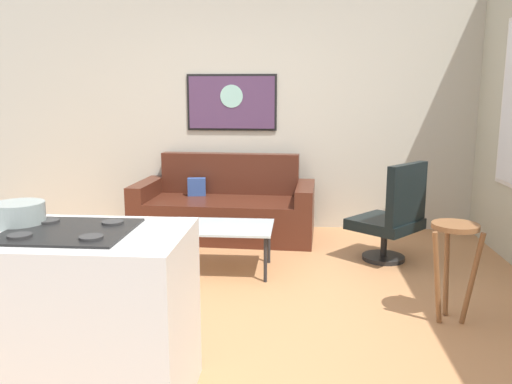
# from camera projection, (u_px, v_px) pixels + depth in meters

# --- Properties ---
(ground) EXTENTS (6.40, 6.40, 0.04)m
(ground) POSITION_uv_depth(u_px,v_px,m) (214.00, 308.00, 3.91)
(ground) COLOR #B27A4D
(back_wall) EXTENTS (6.40, 0.05, 2.80)m
(back_wall) POSITION_uv_depth(u_px,v_px,m) (246.00, 108.00, 6.02)
(back_wall) COLOR #BBB7A5
(back_wall) RESTS_ON ground
(couch) EXTENTS (1.98, 0.96, 0.89)m
(couch) POSITION_uv_depth(u_px,v_px,m) (225.00, 210.00, 5.76)
(couch) COLOR #472014
(couch) RESTS_ON ground
(coffee_table) EXTENTS (0.92, 0.60, 0.41)m
(coffee_table) POSITION_uv_depth(u_px,v_px,m) (221.00, 230.00, 4.60)
(coffee_table) COLOR silver
(coffee_table) RESTS_ON ground
(armchair) EXTENTS (0.79, 0.79, 0.95)m
(armchair) POSITION_uv_depth(u_px,v_px,m) (393.00, 216.00, 4.84)
(armchair) COLOR black
(armchair) RESTS_ON ground
(bar_stool) EXTENTS (0.36, 0.36, 0.70)m
(bar_stool) POSITION_uv_depth(u_px,v_px,m) (454.00, 247.00, 3.55)
(bar_stool) COLOR brown
(bar_stool) RESTS_ON ground
(kitchen_counter) EXTENTS (1.79, 0.71, 0.93)m
(kitchen_counter) POSITION_uv_depth(u_px,v_px,m) (14.00, 317.00, 2.64)
(kitchen_counter) COLOR silver
(kitchen_counter) RESTS_ON ground
(mixing_bowl) EXTENTS (0.26, 0.26, 0.12)m
(mixing_bowl) POSITION_uv_depth(u_px,v_px,m) (19.00, 214.00, 2.65)
(mixing_bowl) COLOR gray
(mixing_bowl) RESTS_ON kitchen_counter
(wall_painting) EXTENTS (1.04, 0.03, 0.64)m
(wall_painting) POSITION_uv_depth(u_px,v_px,m) (232.00, 102.00, 5.98)
(wall_painting) COLOR black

